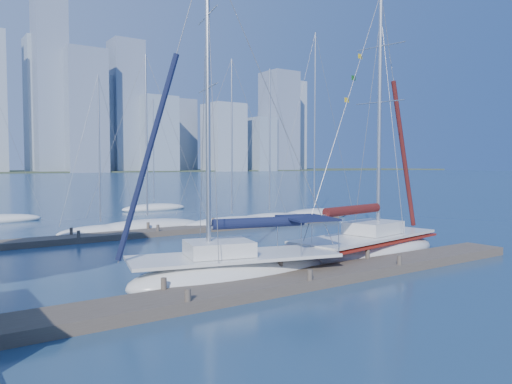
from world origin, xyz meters
TOP-DOWN VIEW (x-y plane):
  - ground at (0.00, 0.00)m, footprint 700.00×700.00m
  - near_dock at (0.00, 0.00)m, footprint 26.00×2.00m
  - far_dock at (2.00, 16.00)m, footprint 30.00×1.80m
  - sailboat_navy at (-1.47, 2.01)m, footprint 9.42×5.00m
  - sailboat_maroon at (6.72, 2.61)m, footprint 9.92×4.62m
  - bg_boat_1 at (-1.77, 18.17)m, footprint 6.02×3.22m
  - bg_boat_2 at (1.53, 18.20)m, footprint 8.55×5.60m
  - bg_boat_3 at (7.76, 17.00)m, footprint 8.52×5.53m
  - bg_boat_4 at (11.50, 17.33)m, footprint 7.37×2.37m
  - bg_boat_5 at (16.82, 18.01)m, footprint 7.80×4.26m
  - bg_boat_7 at (8.28, 32.88)m, footprint 7.08×3.85m

SIDE VIEW (x-z plane):
  - ground at x=0.00m, z-range 0.00..0.00m
  - far_dock at x=2.00m, z-range 0.00..0.36m
  - near_dock at x=0.00m, z-range 0.00..0.40m
  - bg_boat_1 at x=-1.77m, z-range -5.17..5.63m
  - bg_boat_7 at x=8.28m, z-range -5.55..6.02m
  - bg_boat_3 at x=7.76m, z-range -6.15..6.66m
  - bg_boat_4 at x=11.50m, z-range -6.01..6.54m
  - bg_boat_2 at x=1.53m, z-range -6.04..6.58m
  - bg_boat_5 at x=16.82m, z-range -7.84..8.48m
  - sailboat_maroon at x=6.72m, z-range -5.99..8.00m
  - sailboat_navy at x=-1.47m, z-range -5.78..7.80m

